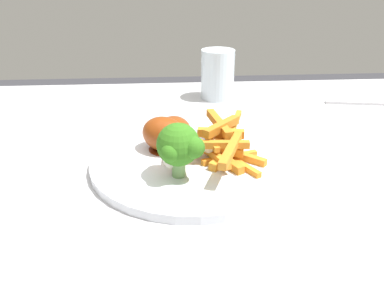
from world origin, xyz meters
The scene contains 9 objects.
dining_table centered at (0.00, 0.00, 0.61)m, with size 1.20×0.84×0.70m.
dinner_plate centered at (0.02, -0.01, 0.71)m, with size 0.28×0.28×0.01m, color silver.
broccoli_floret_front centered at (0.04, 0.04, 0.76)m, with size 0.06×0.06×0.07m.
carrot_fries_pile centered at (-0.03, -0.01, 0.73)m, with size 0.14×0.19×0.05m.
chicken_drumstick_near centered at (0.04, -0.05, 0.73)m, with size 0.06×0.13×0.04m.
chicken_drumstick_far centered at (0.05, -0.04, 0.74)m, with size 0.11×0.09×0.05m.
fork centered at (-0.37, -0.24, 0.70)m, with size 0.19×0.01×0.01m, color silver.
water_glass centered at (-0.06, -0.30, 0.75)m, with size 0.07×0.07×0.10m, color silver.
napkin centered at (0.33, -0.28, 0.70)m, with size 0.17×0.14×0.00m, color white.
Camera 1 is at (0.05, 0.47, 0.96)m, focal length 36.37 mm.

